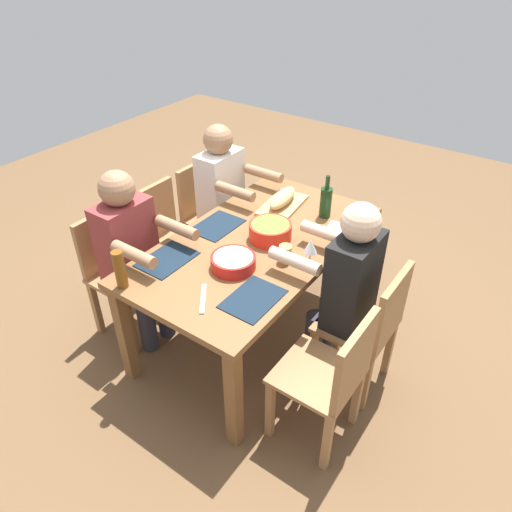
% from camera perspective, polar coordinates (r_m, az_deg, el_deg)
% --- Properties ---
extents(ground_plane, '(8.00, 8.00, 0.00)m').
position_cam_1_polar(ground_plane, '(3.34, 0.00, -8.86)').
color(ground_plane, brown).
extents(dining_table, '(1.65, 0.93, 0.74)m').
position_cam_1_polar(dining_table, '(2.93, 0.00, 0.37)').
color(dining_table, brown).
rests_on(dining_table, ground_plane).
extents(chair_near_right, '(0.40, 0.40, 0.85)m').
position_cam_1_polar(chair_near_right, '(3.22, -16.26, -1.28)').
color(chair_near_right, '#9E7044').
rests_on(chair_near_right, ground_plane).
extents(diner_near_right, '(0.41, 0.53, 1.20)m').
position_cam_1_polar(diner_near_right, '(2.98, -14.62, 0.82)').
color(diner_near_right, '#2D2D38').
rests_on(diner_near_right, ground_plane).
extents(chair_far_right, '(0.40, 0.40, 0.85)m').
position_cam_1_polar(chair_far_right, '(2.45, 9.14, -13.98)').
color(chair_far_right, '#9E7044').
rests_on(chair_far_right, ground_plane).
extents(chair_near_center, '(0.40, 0.40, 0.85)m').
position_cam_1_polar(chair_near_center, '(3.46, -10.68, 2.33)').
color(chair_near_center, '#9E7044').
rests_on(chair_near_center, ground_plane).
extents(chair_near_left, '(0.40, 0.40, 0.85)m').
position_cam_1_polar(chair_near_left, '(3.73, -5.84, 5.43)').
color(chair_near_left, '#9E7044').
rests_on(chair_near_left, ground_plane).
extents(diner_near_left, '(0.41, 0.53, 1.20)m').
position_cam_1_polar(diner_near_left, '(3.53, -3.75, 7.63)').
color(diner_near_left, '#2D2D38').
rests_on(diner_near_left, ground_plane).
extents(chair_far_center, '(0.40, 0.40, 0.85)m').
position_cam_1_polar(chair_far_center, '(2.76, 13.56, -7.93)').
color(chair_far_center, '#9E7044').
rests_on(chair_far_center, ground_plane).
extents(diner_far_center, '(0.41, 0.53, 1.20)m').
position_cam_1_polar(diner_far_center, '(2.67, 10.61, -3.08)').
color(diner_far_center, '#2D2D38').
rests_on(diner_far_center, ground_plane).
extents(serving_bowl_pasta, '(0.25, 0.25, 0.07)m').
position_cam_1_polar(serving_bowl_pasta, '(2.64, -2.75, -0.64)').
color(serving_bowl_pasta, red).
rests_on(serving_bowl_pasta, dining_table).
extents(serving_bowl_salad, '(0.26, 0.26, 0.10)m').
position_cam_1_polar(serving_bowl_salad, '(2.87, 1.73, 3.09)').
color(serving_bowl_salad, red).
rests_on(serving_bowl_salad, dining_table).
extents(cutting_board, '(0.42, 0.27, 0.02)m').
position_cam_1_polar(cutting_board, '(3.25, 3.18, 6.11)').
color(cutting_board, tan).
rests_on(cutting_board, dining_table).
extents(bread_loaf, '(0.33, 0.15, 0.09)m').
position_cam_1_polar(bread_loaf, '(3.22, 3.21, 6.97)').
color(bread_loaf, tan).
rests_on(bread_loaf, cutting_board).
extents(wine_bottle, '(0.08, 0.08, 0.29)m').
position_cam_1_polar(wine_bottle, '(3.11, 8.38, 6.50)').
color(wine_bottle, '#193819').
rests_on(wine_bottle, dining_table).
extents(beer_bottle, '(0.06, 0.06, 0.22)m').
position_cam_1_polar(beer_bottle, '(2.56, -16.02, -1.56)').
color(beer_bottle, brown).
rests_on(beer_bottle, dining_table).
extents(wine_glass, '(0.08, 0.08, 0.17)m').
position_cam_1_polar(wine_glass, '(2.63, 6.55, 1.07)').
color(wine_glass, silver).
rests_on(wine_glass, dining_table).
extents(placemat_near_right, '(0.32, 0.23, 0.01)m').
position_cam_1_polar(placemat_near_right, '(2.76, -10.61, -0.39)').
color(placemat_near_right, '#142333').
rests_on(placemat_near_right, dining_table).
extents(placemat_far_right, '(0.32, 0.23, 0.01)m').
position_cam_1_polar(placemat_far_right, '(2.44, -0.35, -5.17)').
color(placemat_far_right, '#142333').
rests_on(placemat_far_right, dining_table).
extents(placemat_near_center, '(0.32, 0.23, 0.01)m').
position_cam_1_polar(placemat_near_center, '(3.03, -4.68, 3.66)').
color(placemat_near_center, '#142333').
rests_on(placemat_near_center, dining_table).
extents(cup_far_center, '(0.07, 0.07, 0.10)m').
position_cam_1_polar(cup_far_center, '(2.68, 3.53, 0.28)').
color(cup_far_center, gold).
rests_on(cup_far_center, dining_table).
extents(carving_knife, '(0.20, 0.16, 0.01)m').
position_cam_1_polar(carving_knife, '(2.45, -6.37, -5.11)').
color(carving_knife, silver).
rests_on(carving_knife, dining_table).
extents(napkin_stack, '(0.16, 0.16, 0.02)m').
position_cam_1_polar(napkin_stack, '(3.01, 9.86, 3.14)').
color(napkin_stack, white).
rests_on(napkin_stack, dining_table).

